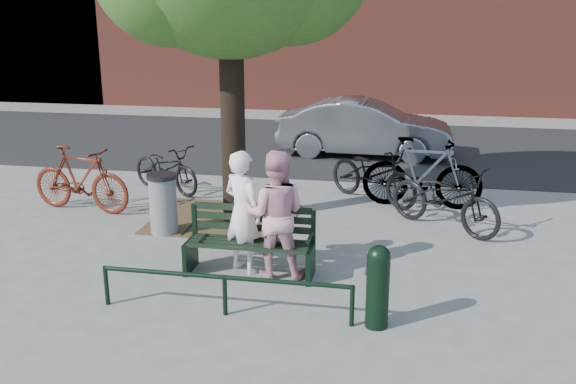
% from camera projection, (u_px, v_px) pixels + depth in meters
% --- Properties ---
extents(ground, '(90.00, 90.00, 0.00)m').
position_uv_depth(ground, '(250.00, 274.00, 8.76)').
color(ground, gray).
rests_on(ground, ground).
extents(dirt_pit, '(2.40, 2.00, 0.02)m').
position_uv_depth(dirt_pit, '(224.00, 219.00, 11.01)').
color(dirt_pit, brown).
rests_on(dirt_pit, ground).
extents(road, '(40.00, 7.00, 0.01)m').
position_uv_depth(road, '(328.00, 145.00, 16.78)').
color(road, black).
rests_on(road, ground).
extents(park_bench, '(1.74, 0.54, 0.97)m').
position_uv_depth(park_bench, '(251.00, 240.00, 8.70)').
color(park_bench, black).
rests_on(park_bench, ground).
extents(guard_railing, '(3.06, 0.06, 0.51)m').
position_uv_depth(guard_railing, '(225.00, 283.00, 7.52)').
color(guard_railing, black).
rests_on(guard_railing, ground).
extents(person_left, '(0.74, 0.67, 1.70)m').
position_uv_depth(person_left, '(243.00, 212.00, 8.69)').
color(person_left, white).
rests_on(person_left, ground).
extents(person_right, '(0.89, 0.72, 1.74)m').
position_uv_depth(person_right, '(275.00, 214.00, 8.51)').
color(person_right, pink).
rests_on(person_right, ground).
extents(bollard, '(0.26, 0.26, 0.99)m').
position_uv_depth(bollard, '(378.00, 284.00, 7.21)').
color(bollard, black).
rests_on(bollard, ground).
extents(litter_bin, '(0.48, 0.48, 0.98)m').
position_uv_depth(litter_bin, '(163.00, 203.00, 10.23)').
color(litter_bin, gray).
rests_on(litter_bin, ground).
extents(bicycle_a, '(1.89, 1.43, 0.95)m').
position_uv_depth(bicycle_a, '(166.00, 168.00, 12.54)').
color(bicycle_a, black).
rests_on(bicycle_a, ground).
extents(bicycle_b, '(2.03, 0.86, 1.18)m').
position_uv_depth(bicycle_b, '(80.00, 179.00, 11.31)').
color(bicycle_b, '#4E180B').
rests_on(bicycle_b, ground).
extents(bicycle_c, '(2.05, 1.82, 1.08)m').
position_uv_depth(bicycle_c, '(374.00, 173.00, 11.88)').
color(bicycle_c, black).
rests_on(bicycle_c, ground).
extents(bicycle_d, '(2.16, 0.71, 1.28)m').
position_uv_depth(bicycle_d, '(422.00, 173.00, 11.51)').
color(bicycle_d, gray).
rests_on(bicycle_d, ground).
extents(bicycle_e, '(2.08, 1.81, 1.08)m').
position_uv_depth(bicycle_e, '(445.00, 197.00, 10.39)').
color(bicycle_e, black).
rests_on(bicycle_e, ground).
extents(parked_car, '(4.20, 1.58, 1.37)m').
position_uv_depth(parked_car, '(365.00, 128.00, 15.47)').
color(parked_car, slate).
rests_on(parked_car, ground).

